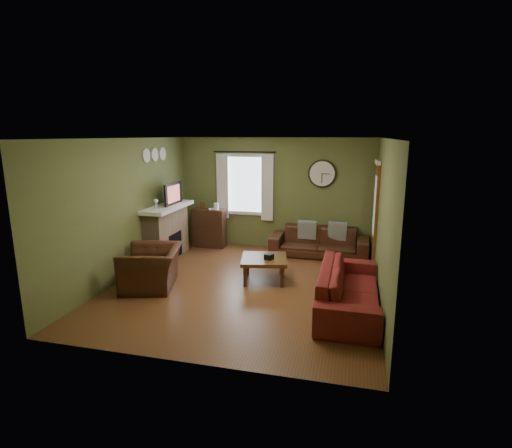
% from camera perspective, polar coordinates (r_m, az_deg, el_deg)
% --- Properties ---
extents(floor, '(4.60, 5.20, 0.00)m').
position_cam_1_polar(floor, '(7.31, -1.54, -8.69)').
color(floor, brown).
rests_on(floor, ground).
extents(ceiling, '(4.60, 5.20, 0.00)m').
position_cam_1_polar(ceiling, '(6.81, -1.67, 12.15)').
color(ceiling, white).
rests_on(ceiling, ground).
extents(wall_left, '(0.00, 5.20, 2.60)m').
position_cam_1_polar(wall_left, '(7.87, -17.95, 2.09)').
color(wall_left, '#5E6936').
rests_on(wall_left, ground).
extents(wall_right, '(0.00, 5.20, 2.60)m').
position_cam_1_polar(wall_right, '(6.71, 17.67, 0.36)').
color(wall_right, '#5E6936').
rests_on(wall_right, ground).
extents(wall_back, '(4.60, 0.00, 2.60)m').
position_cam_1_polar(wall_back, '(9.44, 2.66, 4.35)').
color(wall_back, '#5E6936').
rests_on(wall_back, ground).
extents(wall_front, '(4.60, 0.00, 2.60)m').
position_cam_1_polar(wall_front, '(4.57, -10.45, -4.86)').
color(wall_front, '#5E6936').
rests_on(wall_front, ground).
extents(fireplace, '(0.40, 1.40, 1.10)m').
position_cam_1_polar(fireplace, '(8.91, -12.66, -1.36)').
color(fireplace, '#A07F60').
rests_on(fireplace, floor).
extents(firebox, '(0.04, 0.60, 0.55)m').
position_cam_1_polar(firebox, '(8.89, -11.48, -3.00)').
color(firebox, black).
rests_on(firebox, fireplace).
extents(mantel, '(0.58, 1.60, 0.08)m').
position_cam_1_polar(mantel, '(8.77, -12.67, 2.37)').
color(mantel, white).
rests_on(mantel, fireplace).
extents(tv, '(0.08, 0.60, 0.35)m').
position_cam_1_polar(tv, '(8.86, -12.19, 3.89)').
color(tv, black).
rests_on(tv, mantel).
extents(tv_screen, '(0.02, 0.62, 0.36)m').
position_cam_1_polar(tv_screen, '(8.82, -11.74, 4.24)').
color(tv_screen, '#994C3F').
rests_on(tv_screen, mantel).
extents(medallion_left, '(0.28, 0.28, 0.03)m').
position_cam_1_polar(medallion_left, '(8.44, -15.40, 9.42)').
color(medallion_left, white).
rests_on(medallion_left, wall_left).
extents(medallion_mid, '(0.28, 0.28, 0.03)m').
position_cam_1_polar(medallion_mid, '(8.75, -14.27, 9.58)').
color(medallion_mid, white).
rests_on(medallion_mid, wall_left).
extents(medallion_right, '(0.28, 0.28, 0.03)m').
position_cam_1_polar(medallion_right, '(9.06, -13.22, 9.73)').
color(medallion_right, white).
rests_on(medallion_right, wall_left).
extents(window_pane, '(1.00, 0.02, 1.30)m').
position_cam_1_polar(window_pane, '(9.55, -1.48, 5.67)').
color(window_pane, silver).
rests_on(window_pane, wall_back).
extents(curtain_rod, '(0.03, 0.03, 1.50)m').
position_cam_1_polar(curtain_rod, '(9.40, -1.68, 10.26)').
color(curtain_rod, black).
rests_on(curtain_rod, wall_back).
extents(curtain_left, '(0.28, 0.04, 1.55)m').
position_cam_1_polar(curtain_left, '(9.63, -4.81, 5.38)').
color(curtain_left, white).
rests_on(curtain_left, wall_back).
extents(curtain_right, '(0.28, 0.04, 1.55)m').
position_cam_1_polar(curtain_right, '(9.33, 1.62, 5.19)').
color(curtain_right, white).
rests_on(curtain_right, wall_back).
extents(wall_clock, '(0.64, 0.06, 0.64)m').
position_cam_1_polar(wall_clock, '(9.18, 9.43, 7.10)').
color(wall_clock, white).
rests_on(wall_clock, wall_back).
extents(door, '(0.05, 0.90, 2.10)m').
position_cam_1_polar(door, '(8.57, 16.67, 1.29)').
color(door, brown).
rests_on(door, floor).
extents(bookshelf, '(0.78, 0.33, 0.92)m').
position_cam_1_polar(bookshelf, '(9.68, -6.72, -0.57)').
color(bookshelf, '#361E15').
rests_on(bookshelf, floor).
extents(book, '(0.23, 0.25, 0.02)m').
position_cam_1_polar(book, '(9.53, -6.80, 2.28)').
color(book, '#492D14').
rests_on(book, bookshelf).
extents(sofa_brown, '(2.16, 0.84, 0.63)m').
position_cam_1_polar(sofa_brown, '(9.05, 8.96, -2.52)').
color(sofa_brown, '#3A1D12').
rests_on(sofa_brown, floor).
extents(pillow_left, '(0.41, 0.14, 0.41)m').
position_cam_1_polar(pillow_left, '(9.11, 11.56, -1.00)').
color(pillow_left, gray).
rests_on(pillow_left, sofa_brown).
extents(pillow_right, '(0.42, 0.15, 0.41)m').
position_cam_1_polar(pillow_right, '(9.12, 7.33, -0.83)').
color(pillow_right, gray).
rests_on(pillow_right, sofa_brown).
extents(sofa_red, '(0.90, 2.29, 0.67)m').
position_cam_1_polar(sofa_red, '(6.42, 13.16, -8.93)').
color(sofa_red, maroon).
rests_on(sofa_red, floor).
extents(armchair, '(1.22, 1.32, 0.72)m').
position_cam_1_polar(armchair, '(7.34, -14.66, -6.05)').
color(armchair, '#3A1D12').
rests_on(armchair, floor).
extents(coffee_table, '(0.98, 0.98, 0.44)m').
position_cam_1_polar(coffee_table, '(7.46, 1.16, -6.44)').
color(coffee_table, '#492D14').
rests_on(coffee_table, floor).
extents(tissue_box, '(0.18, 0.18, 0.10)m').
position_cam_1_polar(tissue_box, '(7.30, 1.86, -5.38)').
color(tissue_box, black).
rests_on(tissue_box, coffee_table).
extents(wine_glass_a, '(0.08, 0.08, 0.21)m').
position_cam_1_polar(wine_glass_a, '(8.30, -14.16, 2.74)').
color(wine_glass_a, white).
rests_on(wine_glass_a, mantel).
extents(wine_glass_b, '(0.07, 0.07, 0.20)m').
position_cam_1_polar(wine_glass_b, '(8.34, -14.01, 2.75)').
color(wine_glass_b, white).
rests_on(wine_glass_b, mantel).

